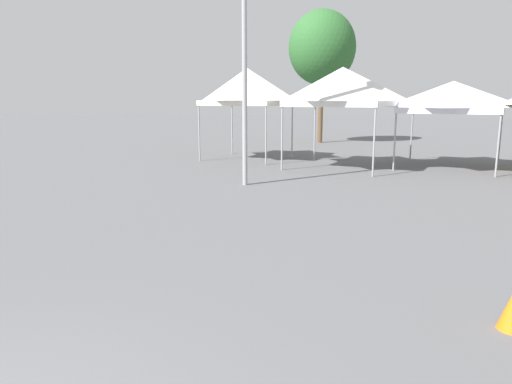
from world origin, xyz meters
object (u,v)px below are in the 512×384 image
canopy_tent_behind_center (342,87)px  canopy_tent_behind_right (247,87)px  canopy_tent_right_of_center (453,97)px  light_pole_opposite_side (244,19)px  tree_behind_tents_right (322,48)px

canopy_tent_behind_center → canopy_tent_behind_right: bearing=169.9°
canopy_tent_right_of_center → light_pole_opposite_side: bearing=-126.9°
light_pole_opposite_side → canopy_tent_behind_right: bearing=117.5°
canopy_tent_right_of_center → tree_behind_tents_right: size_ratio=0.46×
canopy_tent_behind_right → light_pole_opposite_side: bearing=-62.5°
light_pole_opposite_side → canopy_tent_right_of_center: bearing=53.1°
canopy_tent_behind_center → light_pole_opposite_side: bearing=-105.7°
canopy_tent_behind_right → tree_behind_tents_right: bearing=89.4°
canopy_tent_right_of_center → light_pole_opposite_side: size_ratio=0.42×
canopy_tent_behind_center → light_pole_opposite_side: (-1.34, -4.76, 1.71)m
light_pole_opposite_side → tree_behind_tents_right: bearing=101.1°
canopy_tent_right_of_center → tree_behind_tents_right: (-7.62, 7.71, 2.74)m
canopy_tent_behind_right → canopy_tent_behind_center: canopy_tent_behind_right is taller
canopy_tent_behind_right → light_pole_opposite_side: (2.87, -5.51, 1.65)m
light_pole_opposite_side → tree_behind_tents_right: 14.44m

